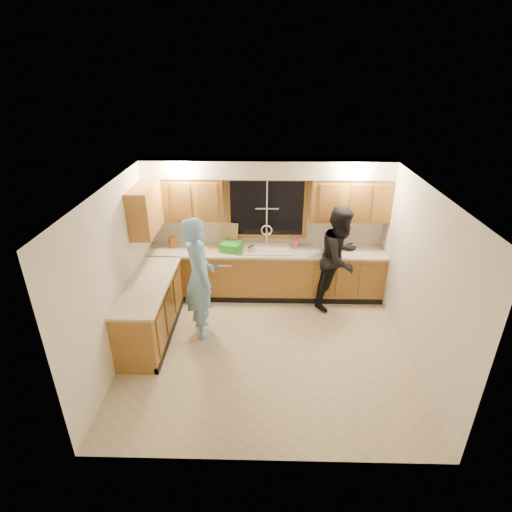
{
  "coord_description": "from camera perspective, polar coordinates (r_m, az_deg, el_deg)",
  "views": [
    {
      "loc": [
        -0.03,
        -4.86,
        3.9
      ],
      "look_at": [
        -0.16,
        0.65,
        1.25
      ],
      "focal_mm": 28.0,
      "sensor_mm": 36.0,
      "label": 1
    }
  ],
  "objects": [
    {
      "name": "upper_cabinets_left",
      "position": [
        7.06,
        -10.19,
        8.12
      ],
      "size": [
        1.35,
        0.33,
        0.75
      ],
      "primitive_type": "cube",
      "color": "#9F6D2E",
      "rests_on": "wall_back"
    },
    {
      "name": "dishwasher",
      "position": [
        7.38,
        -5.17,
        -2.69
      ],
      "size": [
        0.6,
        0.56,
        0.82
      ],
      "primitive_type": "cube",
      "color": "white",
      "rests_on": "floor"
    },
    {
      "name": "can_left",
      "position": [
        6.96,
        -0.9,
        0.84
      ],
      "size": [
        0.08,
        0.08,
        0.12
      ],
      "primitive_type": "cylinder",
      "rotation": [
        0.0,
        0.0,
        0.18
      ],
      "color": "tan",
      "rests_on": "countertop_back"
    },
    {
      "name": "man",
      "position": [
        6.12,
        -8.12,
        -3.14
      ],
      "size": [
        0.71,
        0.84,
        1.96
      ],
      "primitive_type": "imported",
      "rotation": [
        0.0,
        0.0,
        1.98
      ],
      "color": "#7AB5E6",
      "rests_on": "floor"
    },
    {
      "name": "dish_crate",
      "position": [
        7.07,
        -3.64,
        1.35
      ],
      "size": [
        0.4,
        0.39,
        0.16
      ],
      "primitive_type": "cube",
      "rotation": [
        0.0,
        0.0,
        -0.26
      ],
      "color": "green",
      "rests_on": "countertop_back"
    },
    {
      "name": "base_cabinets_left",
      "position": [
        6.5,
        -14.77,
        -7.48
      ],
      "size": [
        0.6,
        1.9,
        0.88
      ],
      "primitive_type": "cube",
      "color": "#9F6D2E",
      "rests_on": "ground"
    },
    {
      "name": "upper_cabinets_return",
      "position": [
        6.61,
        -15.54,
        6.39
      ],
      "size": [
        0.33,
        0.9,
        0.75
      ],
      "primitive_type": "cube",
      "color": "#9F6D2E",
      "rests_on": "wall_left"
    },
    {
      "name": "soap_bottle",
      "position": [
        7.26,
        5.58,
        2.1
      ],
      "size": [
        0.09,
        0.09,
        0.2
      ],
      "primitive_type": "imported",
      "rotation": [
        0.0,
        0.0,
        0.02
      ],
      "color": "#F25C82",
      "rests_on": "countertop_back"
    },
    {
      "name": "sink",
      "position": [
        7.15,
        1.49,
        0.48
      ],
      "size": [
        0.86,
        0.52,
        0.57
      ],
      "color": "silver",
      "rests_on": "countertop_back"
    },
    {
      "name": "soffit",
      "position": [
        6.77,
        1.64,
        12.38
      ],
      "size": [
        4.2,
        0.35,
        0.3
      ],
      "primitive_type": "cube",
      "color": "silver",
      "rests_on": "wall_back"
    },
    {
      "name": "countertop_left",
      "position": [
        6.27,
        -15.1,
        -3.95
      ],
      "size": [
        0.63,
        1.9,
        0.04
      ],
      "primitive_type": "cube",
      "color": "beige",
      "rests_on": "base_cabinets_left"
    },
    {
      "name": "cutting_board",
      "position": [
        7.26,
        -3.81,
        3.13
      ],
      "size": [
        0.33,
        0.17,
        0.41
      ],
      "primitive_type": "cube",
      "rotation": [
        -0.21,
        0.0,
        -0.23
      ],
      "color": "tan",
      "rests_on": "countertop_back"
    },
    {
      "name": "floor",
      "position": [
        6.23,
        1.39,
        -13.1
      ],
      "size": [
        4.2,
        4.2,
        0.0
      ],
      "primitive_type": "plane",
      "color": "#BEB292",
      "rests_on": "ground"
    },
    {
      "name": "upper_cabinets_right",
      "position": [
        7.07,
        13.32,
        7.87
      ],
      "size": [
        1.35,
        0.33,
        0.75
      ],
      "primitive_type": "cube",
      "color": "#9F6D2E",
      "rests_on": "wall_back"
    },
    {
      "name": "bowl",
      "position": [
        7.23,
        9.72,
        1.12
      ],
      "size": [
        0.21,
        0.21,
        0.05
      ],
      "primitive_type": "imported",
      "rotation": [
        0.0,
        0.0,
        0.02
      ],
      "color": "silver",
      "rests_on": "countertop_back"
    },
    {
      "name": "base_cabinets_back",
      "position": [
        7.33,
        1.45,
        -2.54
      ],
      "size": [
        4.2,
        0.6,
        0.88
      ],
      "primitive_type": "cube",
      "color": "#9F6D2E",
      "rests_on": "ground"
    },
    {
      "name": "wall_right",
      "position": [
        5.93,
        22.28,
        -2.97
      ],
      "size": [
        0.0,
        3.8,
        3.8
      ],
      "primitive_type": "plane",
      "rotation": [
        1.57,
        0.0,
        -1.57
      ],
      "color": "silver",
      "rests_on": "ground"
    },
    {
      "name": "countertop_back",
      "position": [
        7.11,
        1.49,
        0.67
      ],
      "size": [
        4.2,
        0.63,
        0.04
      ],
      "primitive_type": "cube",
      "color": "beige",
      "rests_on": "base_cabinets_back"
    },
    {
      "name": "ceiling",
      "position": [
        5.06,
        1.69,
        9.56
      ],
      "size": [
        4.2,
        4.2,
        0.0
      ],
      "primitive_type": "plane",
      "rotation": [
        3.14,
        0.0,
        0.0
      ],
      "color": "white"
    },
    {
      "name": "wall_back",
      "position": [
        7.26,
        1.53,
        4.23
      ],
      "size": [
        4.2,
        0.0,
        4.2
      ],
      "primitive_type": "plane",
      "rotation": [
        1.57,
        0.0,
        0.0
      ],
      "color": "silver",
      "rests_on": "ground"
    },
    {
      "name": "knife_block",
      "position": [
        7.33,
        -11.83,
        1.95
      ],
      "size": [
        0.15,
        0.14,
        0.2
      ],
      "primitive_type": "cube",
      "rotation": [
        0.0,
        0.0,
        0.72
      ],
      "color": "brown",
      "rests_on": "countertop_back"
    },
    {
      "name": "can_right",
      "position": [
        7.01,
        -0.56,
        1.03
      ],
      "size": [
        0.09,
        0.09,
        0.12
      ],
      "primitive_type": "cylinder",
      "rotation": [
        0.0,
        0.0,
        0.34
      ],
      "color": "tan",
      "rests_on": "countertop_back"
    },
    {
      "name": "window_frame",
      "position": [
        7.14,
        1.56,
        6.82
      ],
      "size": [
        1.44,
        0.03,
        1.14
      ],
      "color": "black",
      "rests_on": "wall_back"
    },
    {
      "name": "stove",
      "position": [
        6.05,
        -16.17,
        -10.32
      ],
      "size": [
        0.58,
        0.75,
        0.9
      ],
      "primitive_type": "cube",
      "color": "white",
      "rests_on": "floor"
    },
    {
      "name": "woman",
      "position": [
        6.98,
        11.87,
        -0.28
      ],
      "size": [
        1.11,
        1.12,
        1.83
      ],
      "primitive_type": "imported",
      "rotation": [
        0.0,
        0.0,
        0.85
      ],
      "color": "black",
      "rests_on": "floor"
    },
    {
      "name": "wall_left",
      "position": [
        5.91,
        -19.3,
        -2.57
      ],
      "size": [
        0.0,
        3.8,
        3.8
      ],
      "primitive_type": "plane",
      "rotation": [
        1.57,
        0.0,
        1.57
      ],
      "color": "silver",
      "rests_on": "ground"
    }
  ]
}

